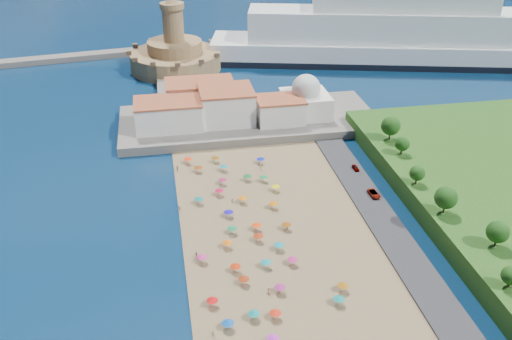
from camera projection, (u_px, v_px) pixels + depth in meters
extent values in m
plane|color=#071938|center=(258.00, 249.00, 138.33)|extent=(700.00, 700.00, 0.00)
cube|color=#59544C|center=(249.00, 121.00, 202.13)|extent=(90.00, 36.00, 3.00)
cube|color=#59544C|center=(180.00, 91.00, 229.04)|extent=(18.00, 70.00, 2.40)
cube|color=silver|center=(168.00, 115.00, 191.44)|extent=(22.00, 14.00, 9.00)
cube|color=silver|center=(227.00, 106.00, 195.79)|extent=(18.00, 16.00, 11.00)
cube|color=silver|center=(280.00, 111.00, 195.86)|extent=(16.00, 12.00, 8.00)
cube|color=silver|center=(200.00, 96.00, 205.14)|extent=(24.00, 14.00, 10.00)
cube|color=silver|center=(305.00, 104.00, 200.87)|extent=(16.00, 16.00, 8.00)
sphere|color=silver|center=(306.00, 88.00, 197.98)|extent=(10.00, 10.00, 10.00)
cylinder|color=silver|center=(307.00, 78.00, 196.15)|extent=(1.20, 1.20, 1.60)
cylinder|color=#A17850|center=(176.00, 61.00, 253.57)|extent=(40.00, 40.00, 8.00)
cylinder|color=#A17850|center=(175.00, 47.00, 250.44)|extent=(24.00, 24.00, 5.00)
cylinder|color=#A17850|center=(173.00, 25.00, 245.87)|extent=(9.00, 9.00, 14.00)
cylinder|color=#A17850|center=(172.00, 6.00, 241.92)|extent=(10.40, 10.40, 2.40)
cube|color=black|center=(397.00, 60.00, 263.29)|extent=(173.25, 65.97, 2.77)
cube|color=white|center=(398.00, 52.00, 261.49)|extent=(172.18, 65.35, 10.27)
cube|color=white|center=(401.00, 26.00, 255.72)|extent=(137.85, 52.72, 13.69)
cube|color=white|center=(404.00, 3.00, 250.78)|extent=(81.37, 34.63, 6.85)
cylinder|color=gray|center=(263.00, 179.00, 165.92)|extent=(0.07, 0.07, 2.00)
cone|color=#17813A|center=(264.00, 176.00, 165.49)|extent=(2.50, 2.50, 0.60)
cylinder|color=gray|center=(227.00, 245.00, 137.79)|extent=(0.07, 0.07, 2.00)
cone|color=#DC630B|center=(227.00, 242.00, 137.36)|extent=(2.50, 2.50, 0.60)
cylinder|color=gray|center=(280.00, 289.00, 123.52)|extent=(0.07, 0.07, 2.00)
cone|color=#A12273|center=(280.00, 286.00, 123.09)|extent=(2.50, 2.50, 0.60)
cylinder|color=gray|center=(243.00, 200.00, 155.78)|extent=(0.07, 0.07, 2.00)
cone|color=orange|center=(243.00, 197.00, 155.35)|extent=(2.50, 2.50, 0.60)
cylinder|color=gray|center=(199.00, 201.00, 155.33)|extent=(0.07, 0.07, 2.00)
cone|color=#0D6F78|center=(199.00, 198.00, 154.90)|extent=(2.50, 2.50, 0.60)
cylinder|color=gray|center=(224.00, 168.00, 171.69)|extent=(0.07, 0.07, 2.00)
cone|color=#0F7D92|center=(224.00, 166.00, 171.25)|extent=(2.50, 2.50, 0.60)
cylinder|color=gray|center=(202.00, 259.00, 132.81)|extent=(0.07, 0.07, 2.00)
cone|color=#B92772|center=(202.00, 256.00, 132.38)|extent=(2.50, 2.50, 0.60)
cylinder|color=gray|center=(339.00, 301.00, 120.27)|extent=(0.07, 0.07, 2.00)
cone|color=#0D7D76|center=(339.00, 298.00, 119.83)|extent=(2.50, 2.50, 0.60)
cylinder|color=gray|center=(228.00, 325.00, 114.01)|extent=(0.07, 0.07, 2.00)
cone|color=#0C4EA5|center=(228.00, 322.00, 113.58)|extent=(2.50, 2.50, 0.60)
cylinder|color=gray|center=(219.00, 192.00, 159.25)|extent=(0.07, 0.07, 2.00)
cone|color=#BD0F3D|center=(219.00, 190.00, 158.82)|extent=(2.50, 2.50, 0.60)
cylinder|color=gray|center=(236.00, 268.00, 129.80)|extent=(0.07, 0.07, 2.00)
cone|color=red|center=(235.00, 265.00, 129.37)|extent=(2.50, 2.50, 0.60)
cylinder|color=gray|center=(343.00, 288.00, 124.00)|extent=(0.07, 0.07, 2.00)
cone|color=#9B5C0E|center=(343.00, 284.00, 123.57)|extent=(2.50, 2.50, 0.60)
cylinder|color=gray|center=(275.00, 315.00, 116.54)|extent=(0.07, 0.07, 2.00)
cone|color=red|center=(275.00, 312.00, 116.10)|extent=(2.50, 2.50, 0.60)
cylinder|color=gray|center=(266.00, 264.00, 131.13)|extent=(0.07, 0.07, 2.00)
cone|color=#0F8C8F|center=(266.00, 261.00, 130.70)|extent=(2.50, 2.50, 0.60)
cylinder|color=gray|center=(247.00, 178.00, 166.47)|extent=(0.07, 0.07, 2.00)
cone|color=#12672B|center=(247.00, 175.00, 166.04)|extent=(2.50, 2.50, 0.60)
cylinder|color=gray|center=(279.00, 247.00, 136.96)|extent=(0.07, 0.07, 2.00)
cone|color=teal|center=(279.00, 244.00, 136.52)|extent=(2.50, 2.50, 0.60)
cylinder|color=gray|center=(261.00, 161.00, 175.90)|extent=(0.07, 0.07, 2.00)
cone|color=#0E19BD|center=(261.00, 158.00, 175.47)|extent=(2.50, 2.50, 0.60)
cylinder|color=gray|center=(273.00, 205.00, 153.37)|extent=(0.07, 0.07, 2.00)
cone|color=orange|center=(273.00, 202.00, 152.94)|extent=(2.50, 2.50, 0.60)
cylinder|color=gray|center=(286.00, 227.00, 144.52)|extent=(0.07, 0.07, 2.00)
cone|color=#85450C|center=(287.00, 224.00, 144.09)|extent=(2.50, 2.50, 0.60)
cylinder|color=gray|center=(229.00, 214.00, 149.60)|extent=(0.07, 0.07, 2.00)
cone|color=#200EB7|center=(229.00, 211.00, 149.17)|extent=(2.50, 2.50, 0.60)
cylinder|color=gray|center=(244.00, 281.00, 125.92)|extent=(0.07, 0.07, 2.00)
cone|color=maroon|center=(244.00, 278.00, 125.49)|extent=(2.50, 2.50, 0.60)
cylinder|color=gray|center=(198.00, 169.00, 171.00)|extent=(0.07, 0.07, 2.00)
cone|color=#8E3B0C|center=(198.00, 167.00, 170.57)|extent=(2.50, 2.50, 0.60)
cylinder|color=gray|center=(232.00, 230.00, 143.06)|extent=(0.07, 0.07, 2.00)
cone|color=#157A43|center=(232.00, 227.00, 142.62)|extent=(2.50, 2.50, 0.60)
cylinder|color=gray|center=(215.00, 160.00, 176.50)|extent=(0.07, 0.07, 2.00)
cone|color=brown|center=(215.00, 157.00, 176.07)|extent=(2.50, 2.50, 0.60)
cylinder|color=gray|center=(276.00, 188.00, 161.28)|extent=(0.07, 0.07, 2.00)
cone|color=yellow|center=(276.00, 185.00, 160.85)|extent=(2.50, 2.50, 0.60)
cylinder|color=gray|center=(222.00, 182.00, 164.56)|extent=(0.07, 0.07, 2.00)
cone|color=#9D214C|center=(222.00, 179.00, 164.13)|extent=(2.50, 2.50, 0.60)
cylinder|color=gray|center=(292.00, 261.00, 132.03)|extent=(0.07, 0.07, 2.00)
cone|color=#B12669|center=(293.00, 258.00, 131.59)|extent=(2.50, 2.50, 0.60)
cylinder|color=gray|center=(212.00, 303.00, 119.82)|extent=(0.07, 0.07, 2.00)
cone|color=red|center=(212.00, 299.00, 119.39)|extent=(2.50, 2.50, 0.60)
cone|color=#BD28B7|center=(273.00, 337.00, 109.97)|extent=(2.50, 2.50, 0.60)
cylinder|color=gray|center=(257.00, 227.00, 144.28)|extent=(0.07, 0.07, 2.00)
cone|color=#FF400B|center=(257.00, 224.00, 143.85)|extent=(2.50, 2.50, 0.60)
cylinder|color=gray|center=(254.00, 316.00, 116.38)|extent=(0.07, 0.07, 2.00)
cone|color=#0D7976|center=(254.00, 312.00, 115.94)|extent=(2.50, 2.50, 0.60)
cylinder|color=gray|center=(258.00, 238.00, 140.16)|extent=(0.07, 0.07, 2.00)
cone|color=#A0290E|center=(258.00, 235.00, 139.73)|extent=(2.50, 2.50, 0.60)
cylinder|color=gray|center=(188.00, 161.00, 175.89)|extent=(0.07, 0.07, 2.00)
cone|color=red|center=(188.00, 158.00, 175.46)|extent=(2.50, 2.50, 0.60)
imported|color=tan|center=(269.00, 291.00, 123.21)|extent=(1.09, 0.99, 1.87)
imported|color=tan|center=(287.00, 227.00, 144.78)|extent=(0.66, 0.71, 1.63)
imported|color=tan|center=(177.00, 168.00, 171.94)|extent=(0.75, 1.17, 1.85)
imported|color=tan|center=(261.00, 167.00, 172.77)|extent=(0.98, 1.34, 1.86)
imported|color=tan|center=(233.00, 200.00, 156.16)|extent=(0.96, 0.95, 1.56)
imported|color=tan|center=(213.00, 332.00, 112.64)|extent=(0.74, 0.72, 1.71)
imported|color=tan|center=(179.00, 208.00, 152.30)|extent=(1.31, 1.19, 1.77)
imported|color=tan|center=(196.00, 255.00, 134.46)|extent=(0.94, 1.01, 1.67)
imported|color=gray|center=(356.00, 168.00, 171.75)|extent=(1.63, 3.59, 1.20)
imported|color=gray|center=(374.00, 194.00, 158.41)|extent=(2.59, 5.12, 1.39)
cylinder|color=#382314|center=(509.00, 283.00, 116.43)|extent=(0.50, 0.50, 2.17)
sphere|color=#14380F|center=(511.00, 276.00, 115.49)|extent=(3.91, 3.91, 3.91)
cylinder|color=#382314|center=(495.00, 241.00, 128.53)|extent=(0.50, 0.50, 2.87)
sphere|color=#14380F|center=(498.00, 232.00, 127.29)|extent=(5.16, 5.16, 5.16)
cylinder|color=#382314|center=(444.00, 207.00, 140.67)|extent=(0.50, 0.50, 3.17)
sphere|color=#14380F|center=(446.00, 198.00, 139.30)|extent=(5.70, 5.70, 5.70)
cylinder|color=#382314|center=(416.00, 180.00, 153.51)|extent=(0.50, 0.50, 2.34)
sphere|color=#14380F|center=(417.00, 173.00, 152.50)|extent=(4.22, 4.22, 4.22)
cylinder|color=#382314|center=(401.00, 150.00, 168.92)|extent=(0.50, 0.50, 2.43)
sphere|color=#14380F|center=(402.00, 144.00, 167.87)|extent=(4.38, 4.38, 4.38)
cylinder|color=#382314|center=(390.00, 135.00, 177.52)|extent=(0.50, 0.50, 3.31)
sphere|color=#14380F|center=(391.00, 126.00, 176.09)|extent=(5.96, 5.96, 5.96)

